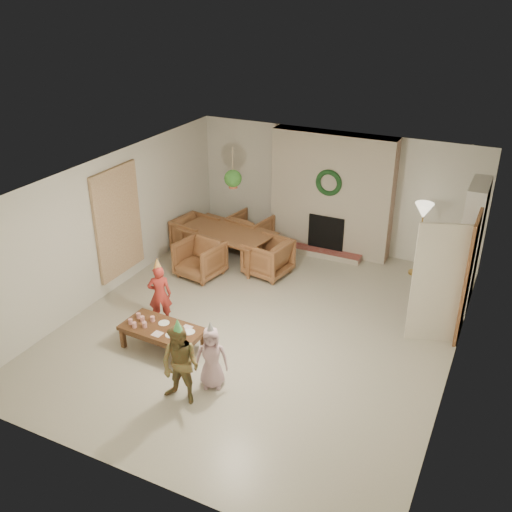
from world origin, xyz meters
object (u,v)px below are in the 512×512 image
Objects in this scene: coffee_table_top at (162,329)px; child_red at (160,295)px; dining_chair_near at (200,259)px; child_plaid at (180,365)px; child_pink at (212,358)px; dining_table at (226,246)px; dining_chair_left at (195,235)px; dining_chair_right at (268,257)px; dining_chair_far at (250,231)px.

child_red is (-0.46, 0.63, 0.17)m from coffee_table_top.
coffee_table_top is at bearing -62.97° from dining_chair_near.
child_plaid is 1.24× the size of child_pink.
child_plaid reaches higher than dining_table.
child_pink is at bearing 66.21° from child_plaid.
child_plaid reaches higher than dining_chair_left.
child_plaid is at bearing 99.63° from child_red.
dining_table is 0.82m from dining_chair_near.
dining_table reaches higher than coffee_table_top.
dining_chair_right is 0.68× the size of child_plaid.
dining_chair_near is at bearing 98.78° from child_pink.
dining_table is 2.34× the size of dining_chair_left.
dining_chair_far is 5.03m from child_plaid.
child_red reaches higher than dining_chair_near.
dining_table is at bearing 90.00° from dining_chair_near.
child_plaid is at bearing 115.53° from dining_chair_far.
dining_table is 1.98× the size of child_pink.
dining_table is 1.59× the size of child_plaid.
dining_chair_near is 0.63× the size of coffee_table_top.
dining_chair_left is at bearing 45.00° from dining_chair_far.
child_pink reaches higher than coffee_table_top.
dining_table is 2.34× the size of dining_chair_right.
child_red is at bearing -77.26° from dining_table.
dining_chair_near reaches higher than coffee_table_top.
child_red is (-0.87, -2.34, 0.17)m from dining_chair_right.
dining_chair_left is at bearing 115.74° from coffee_table_top.
dining_table is 2.52m from child_red.
dining_chair_near is at bearing -90.00° from dining_table.
child_pink is (1.58, -1.06, -0.06)m from child_red.
dining_table is 1.02m from dining_chair_right.
dining_chair_left is 2.82m from child_red.
child_red is at bearing 99.63° from dining_chair_far.
dining_chair_far is (0.27, 1.61, 0.00)m from dining_chair_near.
dining_chair_far is 0.68× the size of child_plaid.
dining_chair_right is (1.14, 0.63, 0.00)m from dining_chair_near.
dining_table is 3.96m from child_pink.
coffee_table_top is at bearing 1.75° from dining_chair_right.
child_plaid is (1.65, -3.22, 0.22)m from dining_chair_near.
child_pink is (1.72, -3.57, 0.14)m from dining_table.
child_plaid is 0.51m from child_pink.
dining_chair_left reaches higher than dining_table.
child_red is 1.90m from child_pink.
dining_table is 0.82m from dining_chair_left.
dining_chair_right is (1.01, -0.17, 0.03)m from dining_table.
dining_chair_near is at bearing -51.34° from dining_chair_right.
dining_chair_left is 1.00× the size of dining_chair_right.
dining_chair_right is at bearing 98.07° from child_plaid.
coffee_table_top is at bearing 136.64° from child_plaid.
dining_chair_near is at bearing 110.00° from coffee_table_top.
dining_chair_right is 0.84× the size of child_pink.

